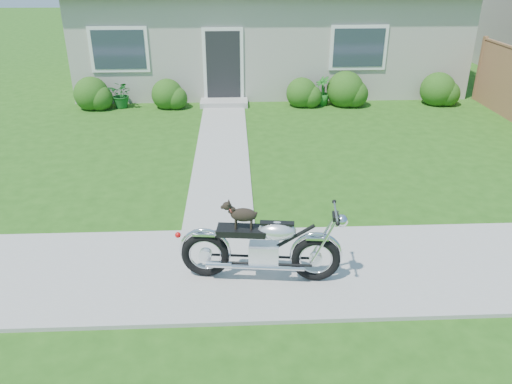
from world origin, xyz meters
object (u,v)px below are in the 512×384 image
house (267,17)px  motorcycle_with_dog (263,246)px  potted_plant_left (122,94)px  potted_plant_right (322,91)px

house → motorcycle_with_dog: bearing=-94.0°
potted_plant_left → house: bearing=37.6°
potted_plant_left → motorcycle_with_dog: size_ratio=0.36×
house → motorcycle_with_dog: size_ratio=5.67×
potted_plant_left → potted_plant_right: (5.89, 0.00, 0.03)m
potted_plant_left → motorcycle_with_dog: (3.62, -8.82, 0.15)m
house → potted_plant_left: (-4.47, -3.44, -1.76)m
potted_plant_right → house: bearing=112.3°
potted_plant_right → motorcycle_with_dog: (-2.26, -8.82, 0.12)m
house → potted_plant_right: (1.41, -3.44, -1.73)m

